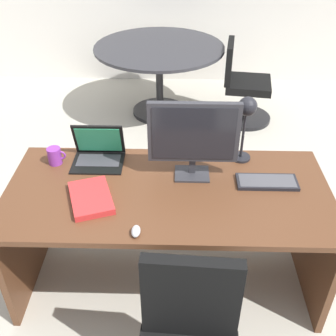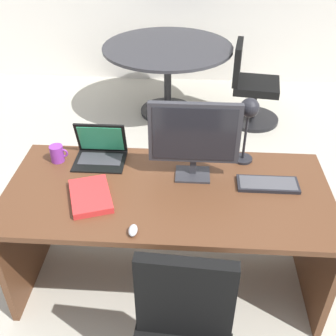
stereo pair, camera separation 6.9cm
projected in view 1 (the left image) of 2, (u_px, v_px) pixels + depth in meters
ground at (172, 155)px, 3.94m from camera, size 12.00×12.00×0.00m
desk at (168, 213)px, 2.44m from camera, size 1.82×0.84×0.76m
monitor at (194, 135)px, 2.23m from camera, size 0.50×0.16×0.46m
laptop at (99, 149)px, 2.49m from camera, size 0.31×0.25×0.23m
keyboard at (267, 182)px, 2.32m from camera, size 0.34×0.14×0.02m
mouse at (136, 231)px, 1.98m from camera, size 0.04×0.08×0.04m
desk_lamp at (246, 115)px, 2.33m from camera, size 0.12×0.15×0.43m
book at (91, 198)px, 2.19m from camera, size 0.30×0.36×0.04m
coffee_mug at (55, 156)px, 2.46m from camera, size 0.11×0.08×0.10m
meeting_table at (159, 63)px, 4.32m from camera, size 1.36×1.36×0.77m
meeting_chair_near at (242, 90)px, 4.34m from camera, size 0.56×0.56×0.85m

